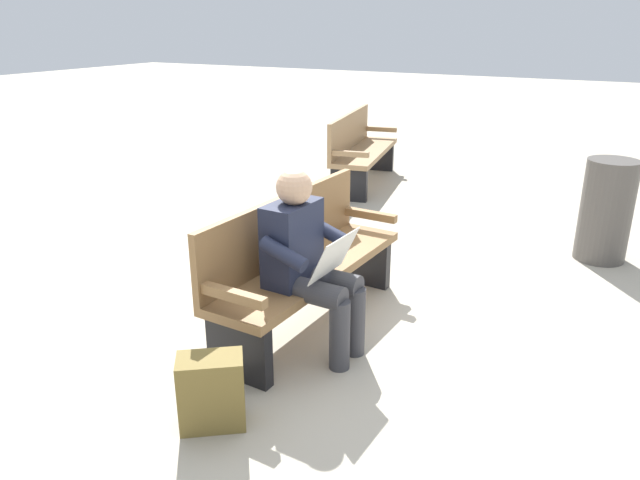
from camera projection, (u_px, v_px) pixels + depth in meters
name	position (u px, v px, depth m)	size (l,w,h in m)	color
ground_plane	(311.00, 323.00, 4.22)	(40.00, 40.00, 0.00)	#B7AD99
bench_near	(302.00, 261.00, 4.10)	(1.82, 0.57, 0.90)	olive
person_seated	(308.00, 258.00, 3.69)	(0.59, 0.59, 1.18)	#1E2338
backpack	(212.00, 391.00, 3.11)	(0.36, 0.39, 0.40)	brown
bench_far	(360.00, 149.00, 7.65)	(1.86, 0.81, 0.90)	#9E7A51
trash_bin	(606.00, 211.00, 5.21)	(0.43, 0.43, 0.90)	#514C47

